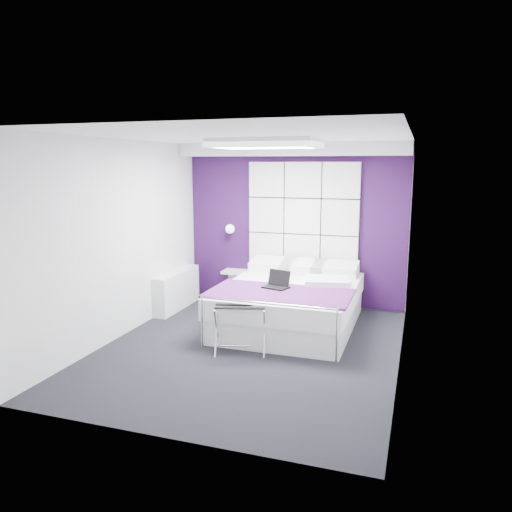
# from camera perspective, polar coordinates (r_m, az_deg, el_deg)

# --- Properties ---
(floor) EXTENTS (4.40, 4.40, 0.00)m
(floor) POSITION_cam_1_polar(r_m,az_deg,el_deg) (6.38, -0.65, -10.48)
(floor) COLOR black
(floor) RESTS_ON ground
(ceiling) EXTENTS (4.40, 4.40, 0.00)m
(ceiling) POSITION_cam_1_polar(r_m,az_deg,el_deg) (5.96, -0.70, 13.54)
(ceiling) COLOR white
(ceiling) RESTS_ON wall_back
(wall_back) EXTENTS (3.60, 0.00, 3.60)m
(wall_back) POSITION_cam_1_polar(r_m,az_deg,el_deg) (8.12, 4.40, 3.53)
(wall_back) COLOR silver
(wall_back) RESTS_ON floor
(wall_left) EXTENTS (0.00, 4.40, 4.40)m
(wall_left) POSITION_cam_1_polar(r_m,az_deg,el_deg) (6.83, -15.11, 1.86)
(wall_left) COLOR silver
(wall_left) RESTS_ON floor
(wall_right) EXTENTS (0.00, 4.40, 4.40)m
(wall_right) POSITION_cam_1_polar(r_m,az_deg,el_deg) (5.71, 16.65, 0.14)
(wall_right) COLOR silver
(wall_right) RESTS_ON floor
(accent_wall) EXTENTS (3.58, 0.02, 2.58)m
(accent_wall) POSITION_cam_1_polar(r_m,az_deg,el_deg) (8.12, 4.39, 3.52)
(accent_wall) COLOR #2A0D38
(accent_wall) RESTS_ON wall_back
(soffit) EXTENTS (3.58, 0.50, 0.20)m
(soffit) POSITION_cam_1_polar(r_m,az_deg,el_deg) (7.83, 4.07, 12.07)
(soffit) COLOR silver
(soffit) RESTS_ON wall_back
(headboard) EXTENTS (1.80, 0.08, 2.30)m
(headboard) POSITION_cam_1_polar(r_m,az_deg,el_deg) (8.05, 5.32, 2.51)
(headboard) COLOR silver
(headboard) RESTS_ON wall_back
(skylight) EXTENTS (1.36, 0.86, 0.12)m
(skylight) POSITION_cam_1_polar(r_m,az_deg,el_deg) (6.53, 1.06, 12.84)
(skylight) COLOR white
(skylight) RESTS_ON ceiling
(wall_lamp) EXTENTS (0.15, 0.15, 0.15)m
(wall_lamp) POSITION_cam_1_polar(r_m,az_deg,el_deg) (8.32, -2.89, 3.15)
(wall_lamp) COLOR white
(wall_lamp) RESTS_ON wall_back
(radiator) EXTENTS (0.22, 1.20, 0.60)m
(radiator) POSITION_cam_1_polar(r_m,az_deg,el_deg) (8.07, -9.04, -3.85)
(radiator) COLOR silver
(radiator) RESTS_ON floor
(bed) EXTENTS (1.86, 2.25, 0.78)m
(bed) POSITION_cam_1_polar(r_m,az_deg,el_deg) (7.13, 3.94, -5.38)
(bed) COLOR silver
(bed) RESTS_ON floor
(nightstand) EXTENTS (0.41, 0.32, 0.05)m
(nightstand) POSITION_cam_1_polar(r_m,az_deg,el_deg) (8.37, -2.37, -1.80)
(nightstand) COLOR silver
(nightstand) RESTS_ON wall_back
(luggage_rack) EXTENTS (0.61, 0.45, 0.60)m
(luggage_rack) POSITION_cam_1_polar(r_m,az_deg,el_deg) (6.19, -1.78, -8.20)
(luggage_rack) COLOR silver
(luggage_rack) RESTS_ON floor
(laptop) EXTENTS (0.33, 0.23, 0.24)m
(laptop) POSITION_cam_1_polar(r_m,az_deg,el_deg) (6.75, 2.38, -3.13)
(laptop) COLOR black
(laptop) RESTS_ON bed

